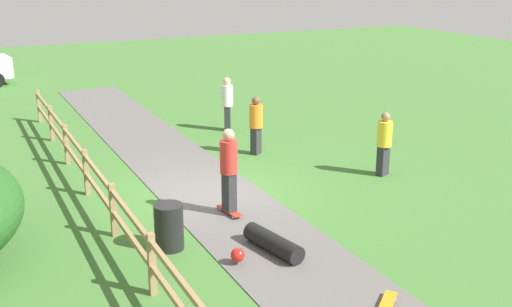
{
  "coord_description": "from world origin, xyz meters",
  "views": [
    {
      "loc": [
        -5.13,
        -12.82,
        5.29
      ],
      "look_at": [
        0.98,
        -0.44,
        1.0
      ],
      "focal_mm": 43.63,
      "sensor_mm": 36.0,
      "label": 1
    }
  ],
  "objects_px": {
    "trash_bin": "(169,227)",
    "skater_fallen": "(270,244)",
    "skater_riding": "(229,167)",
    "bystander_yellow": "(384,141)",
    "skateboard_loose": "(387,304)",
    "bystander_white": "(227,101)",
    "bystander_orange": "(256,123)"
  },
  "relations": [
    {
      "from": "skater_fallen",
      "to": "bystander_orange",
      "type": "height_order",
      "value": "bystander_orange"
    },
    {
      "from": "skater_fallen",
      "to": "skateboard_loose",
      "type": "bearing_deg",
      "value": -73.37
    },
    {
      "from": "trash_bin",
      "to": "skateboard_loose",
      "type": "bearing_deg",
      "value": -56.52
    },
    {
      "from": "bystander_orange",
      "to": "skater_riding",
      "type": "bearing_deg",
      "value": -123.69
    },
    {
      "from": "trash_bin",
      "to": "skater_riding",
      "type": "relative_size",
      "value": 0.47
    },
    {
      "from": "trash_bin",
      "to": "bystander_white",
      "type": "distance_m",
      "value": 8.75
    },
    {
      "from": "skater_riding",
      "to": "skater_fallen",
      "type": "relative_size",
      "value": 1.31
    },
    {
      "from": "skater_riding",
      "to": "skater_fallen",
      "type": "height_order",
      "value": "skater_riding"
    },
    {
      "from": "skater_fallen",
      "to": "skateboard_loose",
      "type": "distance_m",
      "value": 2.66
    },
    {
      "from": "bystander_yellow",
      "to": "bystander_orange",
      "type": "relative_size",
      "value": 0.99
    },
    {
      "from": "skater_riding",
      "to": "bystander_yellow",
      "type": "xyz_separation_m",
      "value": [
        4.6,
        0.65,
        -0.18
      ]
    },
    {
      "from": "trash_bin",
      "to": "skater_riding",
      "type": "xyz_separation_m",
      "value": [
        1.71,
        1.02,
        0.64
      ]
    },
    {
      "from": "bystander_yellow",
      "to": "skater_riding",
      "type": "bearing_deg",
      "value": -171.97
    },
    {
      "from": "trash_bin",
      "to": "bystander_orange",
      "type": "height_order",
      "value": "bystander_orange"
    },
    {
      "from": "trash_bin",
      "to": "bystander_white",
      "type": "relative_size",
      "value": 0.52
    },
    {
      "from": "bystander_yellow",
      "to": "skateboard_loose",
      "type": "bearing_deg",
      "value": -126.64
    },
    {
      "from": "trash_bin",
      "to": "skater_fallen",
      "type": "distance_m",
      "value": 1.95
    },
    {
      "from": "bystander_yellow",
      "to": "bystander_orange",
      "type": "xyz_separation_m",
      "value": [
        -2.11,
        3.08,
        0.01
      ]
    },
    {
      "from": "trash_bin",
      "to": "skateboard_loose",
      "type": "xyz_separation_m",
      "value": [
        2.39,
        -3.61,
        -0.36
      ]
    },
    {
      "from": "skater_fallen",
      "to": "bystander_white",
      "type": "xyz_separation_m",
      "value": [
        2.89,
        8.54,
        0.76
      ]
    },
    {
      "from": "skater_riding",
      "to": "bystander_white",
      "type": "height_order",
      "value": "skater_riding"
    },
    {
      "from": "trash_bin",
      "to": "bystander_orange",
      "type": "relative_size",
      "value": 0.54
    },
    {
      "from": "skateboard_loose",
      "to": "skater_riding",
      "type": "bearing_deg",
      "value": 98.35
    },
    {
      "from": "bystander_yellow",
      "to": "skater_fallen",
      "type": "bearing_deg",
      "value": -149.82
    },
    {
      "from": "skater_fallen",
      "to": "bystander_white",
      "type": "height_order",
      "value": "bystander_white"
    },
    {
      "from": "skater_fallen",
      "to": "skateboard_loose",
      "type": "height_order",
      "value": "skater_fallen"
    },
    {
      "from": "skater_riding",
      "to": "bystander_yellow",
      "type": "bearing_deg",
      "value": 8.03
    },
    {
      "from": "skater_riding",
      "to": "bystander_orange",
      "type": "xyz_separation_m",
      "value": [
        2.49,
        3.73,
        -0.18
      ]
    },
    {
      "from": "skater_riding",
      "to": "bystander_white",
      "type": "bearing_deg",
      "value": 66.57
    },
    {
      "from": "skateboard_loose",
      "to": "bystander_yellow",
      "type": "bearing_deg",
      "value": 53.36
    },
    {
      "from": "trash_bin",
      "to": "bystander_yellow",
      "type": "height_order",
      "value": "bystander_yellow"
    },
    {
      "from": "trash_bin",
      "to": "skater_fallen",
      "type": "relative_size",
      "value": 0.62
    }
  ]
}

